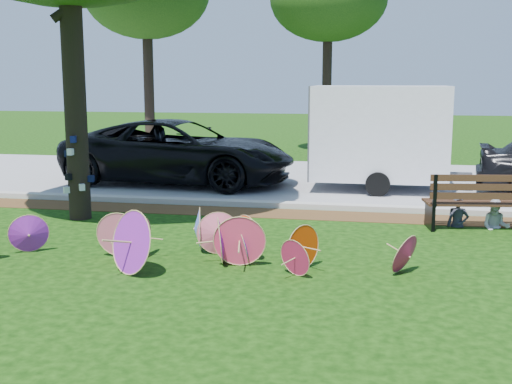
% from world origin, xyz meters
% --- Properties ---
extents(ground, '(90.00, 90.00, 0.00)m').
position_xyz_m(ground, '(0.00, 0.00, 0.00)').
color(ground, black).
rests_on(ground, ground).
extents(mulch_strip, '(90.00, 1.00, 0.01)m').
position_xyz_m(mulch_strip, '(0.00, 4.50, 0.01)').
color(mulch_strip, '#472D16').
rests_on(mulch_strip, ground).
extents(curb, '(90.00, 0.30, 0.12)m').
position_xyz_m(curb, '(0.00, 5.20, 0.06)').
color(curb, '#B7B5AD').
rests_on(curb, ground).
extents(street, '(90.00, 8.00, 0.01)m').
position_xyz_m(street, '(0.00, 9.35, 0.01)').
color(street, gray).
rests_on(street, ground).
extents(parasol_pile, '(7.39, 2.19, 0.97)m').
position_xyz_m(parasol_pile, '(-0.49, 0.57, 0.38)').
color(parasol_pile, '#2E1EC9').
rests_on(parasol_pile, ground).
extents(black_van, '(6.45, 3.37, 1.74)m').
position_xyz_m(black_van, '(-2.78, 7.98, 0.87)').
color(black_van, black).
rests_on(black_van, ground).
extents(cargo_trailer, '(3.36, 2.13, 2.95)m').
position_xyz_m(cargo_trailer, '(2.55, 8.04, 1.48)').
color(cargo_trailer, silver).
rests_on(cargo_trailer, ground).
extents(park_bench, '(2.14, 1.07, 1.07)m').
position_xyz_m(park_bench, '(4.44, 3.90, 0.53)').
color(park_bench, black).
rests_on(park_bench, ground).
extents(person_left, '(0.42, 0.28, 1.14)m').
position_xyz_m(person_left, '(4.09, 3.95, 0.57)').
color(person_left, '#313443').
rests_on(person_left, ground).
extents(person_right, '(0.60, 0.51, 1.08)m').
position_xyz_m(person_right, '(4.79, 3.95, 0.54)').
color(person_right, silver).
rests_on(person_right, ground).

